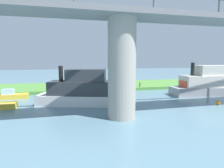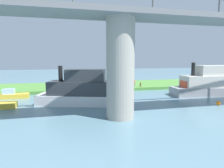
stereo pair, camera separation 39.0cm
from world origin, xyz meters
name	(u,v)px [view 2 (the right image)]	position (x,y,z in m)	size (l,w,h in m)	color
ground_plane	(111,92)	(0.00, 0.00, 0.00)	(160.00, 160.00, 0.00)	slate
grassy_bank	(104,86)	(0.00, -6.00, 0.25)	(80.00, 12.00, 0.50)	#4C8438
bridge_pylon	(120,69)	(2.58, 15.03, 4.72)	(2.65, 2.65, 9.44)	#9E998E
bridge_span	(121,12)	(2.58, 15.01, 9.93)	(57.75, 4.30, 3.25)	slate
person_on_bank	(134,83)	(-5.00, -1.84, 1.20)	(0.51, 0.51, 1.39)	#2D334C
mooring_post	(141,85)	(-6.08, -1.27, 0.89)	(0.20, 0.20, 0.79)	brown
motorboat_red	(206,83)	(-13.76, 6.94, 1.91)	(10.31, 4.18, 5.15)	#99999E
motorboat_white	(12,95)	(15.27, 2.32, 0.50)	(4.23, 1.54, 1.41)	gold
houseboat_blue	(79,90)	(6.10, 8.44, 1.79)	(9.98, 5.84, 4.84)	white
marker_buoy	(218,103)	(-10.64, 12.94, 0.25)	(0.50, 0.50, 0.50)	orange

